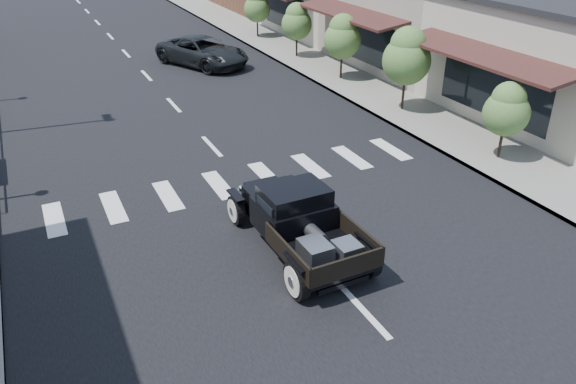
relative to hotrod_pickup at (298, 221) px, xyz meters
name	(u,v)px	position (x,y,z in m)	size (l,w,h in m)	color
ground	(300,243)	(0.18, 0.24, -0.84)	(120.00, 120.00, 0.00)	black
road	(157,87)	(0.18, 15.24, -0.83)	(14.00, 80.00, 0.02)	black
road_markings	(187,120)	(0.18, 10.24, -0.84)	(12.00, 60.00, 0.06)	silver
sidewalk_right	(315,65)	(8.68, 15.24, -0.77)	(3.00, 80.00, 0.15)	gray
storefront_mid	(443,19)	(15.18, 13.24, 1.41)	(10.00, 9.00, 4.50)	gray
small_tree_a	(504,122)	(8.48, 1.88, 0.55)	(1.50, 1.50, 2.49)	#4B7033
small_tree_b	(406,70)	(8.48, 7.31, 0.92)	(1.93, 1.93, 3.22)	#4B7033
small_tree_c	(342,48)	(8.48, 12.29, 0.76)	(1.75, 1.75, 2.92)	#4B7033
small_tree_d	(297,31)	(8.48, 17.08, 0.67)	(1.64, 1.64, 2.74)	#4B7033
small_tree_e	(257,14)	(8.48, 22.56, 0.65)	(1.61, 1.61, 2.68)	#4B7033
hotrod_pickup	(298,221)	(0.00, 0.00, 0.00)	(2.27, 4.87, 1.69)	black
second_car	(203,52)	(3.36, 17.86, -0.11)	(2.45, 5.31, 1.47)	black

